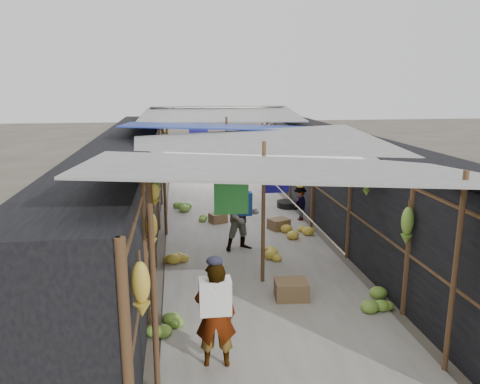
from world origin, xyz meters
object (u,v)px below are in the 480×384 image
crate_near (291,290)px  vendor_seated (300,204)px  black_basin (288,204)px  vendor_elderly (215,315)px  shopper_blue (242,216)px

crate_near → vendor_seated: bearing=78.1°
crate_near → black_basin: bearing=81.7°
crate_near → vendor_elderly: (-1.43, -1.73, 0.55)m
black_basin → vendor_elderly: vendor_elderly is taller
vendor_elderly → shopper_blue: (0.95, 4.22, 0.06)m
crate_near → shopper_blue: shopper_blue is taller
vendor_elderly → crate_near: bearing=-124.1°
vendor_elderly → shopper_blue: 4.32m
vendor_seated → vendor_elderly: bearing=-30.3°
black_basin → vendor_elderly: (-2.77, -7.57, 0.62)m
shopper_blue → vendor_seated: (1.83, 2.02, -0.31)m
crate_near → vendor_seated: 4.71m
crate_near → vendor_seated: size_ratio=0.59×
crate_near → black_basin: (1.35, 5.83, -0.07)m
shopper_blue → black_basin: bearing=47.1°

